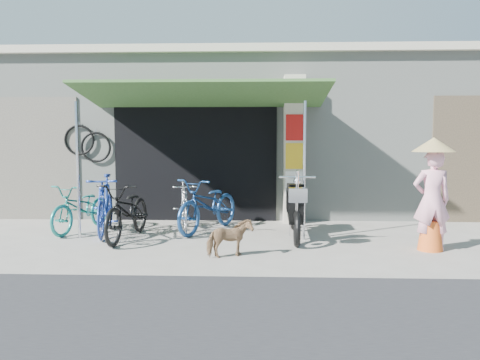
{
  "coord_description": "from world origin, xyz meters",
  "views": [
    {
      "loc": [
        0.12,
        -7.19,
        1.72
      ],
      "look_at": [
        -0.2,
        1.0,
        1.0
      ],
      "focal_mm": 35.0,
      "sensor_mm": 36.0,
      "label": 1
    }
  ],
  "objects_px": {
    "bike_navy": "(209,204)",
    "street_dog": "(230,238)",
    "bike_blue": "(105,205)",
    "bike_teal": "(82,208)",
    "bike_black": "(128,211)",
    "bike_silver": "(184,206)",
    "moped": "(295,208)",
    "nun": "(432,195)"
  },
  "relations": [
    {
      "from": "bike_navy",
      "to": "street_dog",
      "type": "height_order",
      "value": "bike_navy"
    },
    {
      "from": "bike_blue",
      "to": "bike_navy",
      "type": "bearing_deg",
      "value": 0.95
    },
    {
      "from": "bike_teal",
      "to": "bike_blue",
      "type": "relative_size",
      "value": 0.95
    },
    {
      "from": "bike_black",
      "to": "bike_silver",
      "type": "relative_size",
      "value": 1.22
    },
    {
      "from": "bike_blue",
      "to": "moped",
      "type": "height_order",
      "value": "moped"
    },
    {
      "from": "bike_silver",
      "to": "street_dog",
      "type": "relative_size",
      "value": 2.34
    },
    {
      "from": "bike_navy",
      "to": "bike_blue",
      "type": "bearing_deg",
      "value": -141.95
    },
    {
      "from": "bike_navy",
      "to": "street_dog",
      "type": "bearing_deg",
      "value": -48.93
    },
    {
      "from": "bike_blue",
      "to": "bike_black",
      "type": "relative_size",
      "value": 0.96
    },
    {
      "from": "street_dog",
      "to": "bike_blue",
      "type": "bearing_deg",
      "value": 31.42
    },
    {
      "from": "moped",
      "to": "bike_blue",
      "type": "bearing_deg",
      "value": -179.61
    },
    {
      "from": "bike_black",
      "to": "nun",
      "type": "height_order",
      "value": "nun"
    },
    {
      "from": "bike_silver",
      "to": "street_dog",
      "type": "bearing_deg",
      "value": -75.61
    },
    {
      "from": "bike_blue",
      "to": "nun",
      "type": "height_order",
      "value": "nun"
    },
    {
      "from": "bike_blue",
      "to": "bike_silver",
      "type": "height_order",
      "value": "bike_blue"
    },
    {
      "from": "bike_black",
      "to": "bike_navy",
      "type": "xyz_separation_m",
      "value": [
        1.31,
        0.76,
        0.01
      ]
    },
    {
      "from": "bike_black",
      "to": "bike_navy",
      "type": "height_order",
      "value": "bike_navy"
    },
    {
      "from": "bike_teal",
      "to": "bike_black",
      "type": "height_order",
      "value": "bike_black"
    },
    {
      "from": "bike_teal",
      "to": "street_dog",
      "type": "relative_size",
      "value": 2.58
    },
    {
      "from": "bike_teal",
      "to": "moped",
      "type": "bearing_deg",
      "value": 10.33
    },
    {
      "from": "bike_black",
      "to": "moped",
      "type": "distance_m",
      "value": 2.89
    },
    {
      "from": "bike_blue",
      "to": "street_dog",
      "type": "distance_m",
      "value": 2.82
    },
    {
      "from": "bike_navy",
      "to": "street_dog",
      "type": "distance_m",
      "value": 2.0
    },
    {
      "from": "bike_blue",
      "to": "bike_black",
      "type": "bearing_deg",
      "value": -46.64
    },
    {
      "from": "bike_blue",
      "to": "street_dog",
      "type": "height_order",
      "value": "bike_blue"
    },
    {
      "from": "bike_black",
      "to": "bike_silver",
      "type": "height_order",
      "value": "bike_black"
    },
    {
      "from": "bike_navy",
      "to": "moped",
      "type": "distance_m",
      "value": 1.63
    },
    {
      "from": "bike_blue",
      "to": "bike_black",
      "type": "distance_m",
      "value": 0.65
    },
    {
      "from": "street_dog",
      "to": "bike_navy",
      "type": "bearing_deg",
      "value": -10.45
    },
    {
      "from": "bike_blue",
      "to": "bike_navy",
      "type": "relative_size",
      "value": 0.94
    },
    {
      "from": "street_dog",
      "to": "moped",
      "type": "xyz_separation_m",
      "value": [
        1.06,
        1.45,
        0.24
      ]
    },
    {
      "from": "moped",
      "to": "nun",
      "type": "bearing_deg",
      "value": -21.97
    },
    {
      "from": "bike_silver",
      "to": "moped",
      "type": "xyz_separation_m",
      "value": [
        2.04,
        -0.53,
        0.05
      ]
    },
    {
      "from": "bike_black",
      "to": "bike_silver",
      "type": "bearing_deg",
      "value": 49.32
    },
    {
      "from": "bike_silver",
      "to": "moped",
      "type": "bearing_deg",
      "value": -26.53
    },
    {
      "from": "bike_black",
      "to": "moped",
      "type": "height_order",
      "value": "moped"
    },
    {
      "from": "bike_teal",
      "to": "street_dog",
      "type": "xyz_separation_m",
      "value": [
        2.86,
        -1.82,
        -0.17
      ]
    },
    {
      "from": "street_dog",
      "to": "nun",
      "type": "bearing_deg",
      "value": -104.89
    },
    {
      "from": "bike_blue",
      "to": "bike_silver",
      "type": "bearing_deg",
      "value": 7.22
    },
    {
      "from": "bike_navy",
      "to": "street_dog",
      "type": "xyz_separation_m",
      "value": [
        0.5,
        -1.93,
        -0.22
      ]
    },
    {
      "from": "street_dog",
      "to": "nun",
      "type": "relative_size",
      "value": 0.38
    },
    {
      "from": "bike_silver",
      "to": "bike_blue",
      "type": "bearing_deg",
      "value": -174.06
    }
  ]
}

